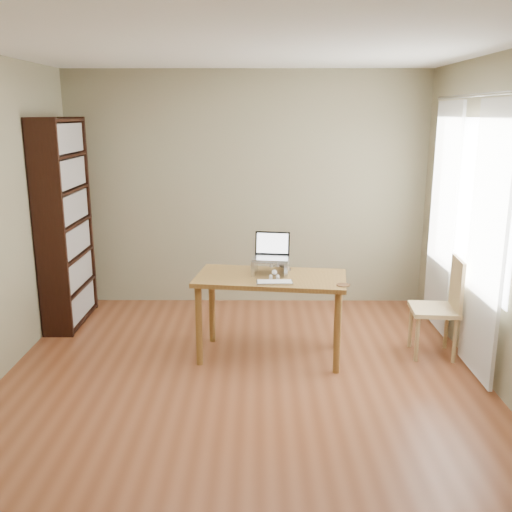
{
  "coord_description": "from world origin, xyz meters",
  "views": [
    {
      "loc": [
        0.13,
        -4.11,
        2.14
      ],
      "look_at": [
        0.11,
        0.66,
        0.94
      ],
      "focal_mm": 40.0,
      "sensor_mm": 36.0,
      "label": 1
    }
  ],
  "objects_px": {
    "keyboard": "(275,282)",
    "chair": "(442,304)",
    "desk": "(271,288)",
    "cat": "(274,266)",
    "bookshelf": "(65,224)",
    "laptop": "(271,252)"
  },
  "relations": [
    {
      "from": "keyboard",
      "to": "laptop",
      "type": "bearing_deg",
      "value": 92.79
    },
    {
      "from": "chair",
      "to": "desk",
      "type": "bearing_deg",
      "value": -173.78
    },
    {
      "from": "keyboard",
      "to": "cat",
      "type": "distance_m",
      "value": 0.33
    },
    {
      "from": "chair",
      "to": "cat",
      "type": "bearing_deg",
      "value": -177.98
    },
    {
      "from": "desk",
      "to": "cat",
      "type": "bearing_deg",
      "value": 82.92
    },
    {
      "from": "cat",
      "to": "laptop",
      "type": "bearing_deg",
      "value": 140.79
    },
    {
      "from": "keyboard",
      "to": "chair",
      "type": "bearing_deg",
      "value": 8.09
    },
    {
      "from": "bookshelf",
      "to": "desk",
      "type": "relative_size",
      "value": 1.52
    },
    {
      "from": "keyboard",
      "to": "chair",
      "type": "xyz_separation_m",
      "value": [
        1.5,
        0.25,
        -0.27
      ]
    },
    {
      "from": "bookshelf",
      "to": "desk",
      "type": "bearing_deg",
      "value": -22.77
    },
    {
      "from": "bookshelf",
      "to": "chair",
      "type": "relative_size",
      "value": 2.32
    },
    {
      "from": "laptop",
      "to": "keyboard",
      "type": "relative_size",
      "value": 1.09
    },
    {
      "from": "keyboard",
      "to": "chair",
      "type": "height_order",
      "value": "chair"
    },
    {
      "from": "bookshelf",
      "to": "laptop",
      "type": "bearing_deg",
      "value": -19.52
    },
    {
      "from": "bookshelf",
      "to": "keyboard",
      "type": "bearing_deg",
      "value": -27.44
    },
    {
      "from": "laptop",
      "to": "bookshelf",
      "type": "bearing_deg",
      "value": 168.14
    },
    {
      "from": "bookshelf",
      "to": "chair",
      "type": "bearing_deg",
      "value": -13.06
    },
    {
      "from": "chair",
      "to": "keyboard",
      "type": "bearing_deg",
      "value": -165.47
    },
    {
      "from": "laptop",
      "to": "keyboard",
      "type": "bearing_deg",
      "value": -78.06
    },
    {
      "from": "cat",
      "to": "desk",
      "type": "bearing_deg",
      "value": -104.18
    },
    {
      "from": "bookshelf",
      "to": "keyboard",
      "type": "relative_size",
      "value": 6.79
    },
    {
      "from": "laptop",
      "to": "cat",
      "type": "relative_size",
      "value": 0.71
    }
  ]
}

